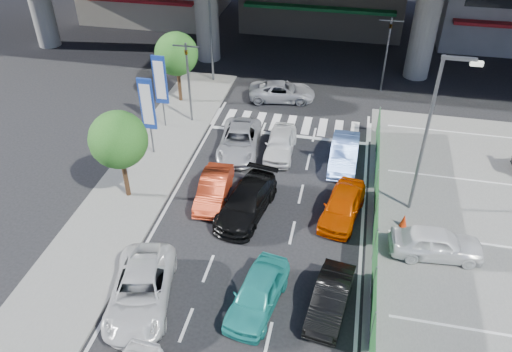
% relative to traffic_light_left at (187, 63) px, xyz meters
% --- Properties ---
extents(ground, '(120.00, 120.00, 0.00)m').
position_rel_traffic_light_left_xyz_m(ground, '(6.20, -12.00, -3.94)').
color(ground, black).
rests_on(ground, ground).
extents(parking_lot, '(12.00, 28.00, 0.06)m').
position_rel_traffic_light_left_xyz_m(parking_lot, '(17.20, -10.00, -3.91)').
color(parking_lot, '#61615E').
rests_on(parking_lot, ground).
extents(sidewalk_left, '(4.00, 30.00, 0.12)m').
position_rel_traffic_light_left_xyz_m(sidewalk_left, '(-0.80, -8.00, -3.88)').
color(sidewalk_left, '#61615E').
rests_on(sidewalk_left, ground).
extents(fence_run, '(0.16, 22.00, 1.80)m').
position_rel_traffic_light_left_xyz_m(fence_run, '(11.50, -11.00, -3.04)').
color(fence_run, '#1B4F23').
rests_on(fence_run, ground).
extents(traffic_light_left, '(1.60, 1.24, 5.20)m').
position_rel_traffic_light_left_xyz_m(traffic_light_left, '(0.00, 0.00, 0.00)').
color(traffic_light_left, '#595B60').
rests_on(traffic_light_left, ground).
extents(traffic_light_right, '(1.60, 1.24, 5.20)m').
position_rel_traffic_light_left_xyz_m(traffic_light_right, '(11.70, 7.00, 0.00)').
color(traffic_light_right, '#595B60').
rests_on(traffic_light_right, ground).
extents(street_lamp_right, '(1.65, 0.22, 8.00)m').
position_rel_traffic_light_left_xyz_m(street_lamp_right, '(13.37, -6.00, 0.83)').
color(street_lamp_right, '#595B60').
rests_on(street_lamp_right, ground).
extents(street_lamp_left, '(1.65, 0.22, 8.00)m').
position_rel_traffic_light_left_xyz_m(street_lamp_left, '(-0.13, 6.00, 0.83)').
color(street_lamp_left, '#595B60').
rests_on(street_lamp_left, ground).
extents(signboard_near, '(0.80, 0.14, 4.70)m').
position_rel_traffic_light_left_xyz_m(signboard_near, '(-1.00, -4.01, -0.87)').
color(signboard_near, '#595B60').
rests_on(signboard_near, ground).
extents(signboard_far, '(0.80, 0.14, 4.70)m').
position_rel_traffic_light_left_xyz_m(signboard_far, '(-1.40, -1.01, -0.87)').
color(signboard_far, '#595B60').
rests_on(signboard_far, ground).
extents(tree_near, '(2.80, 2.80, 4.80)m').
position_rel_traffic_light_left_xyz_m(tree_near, '(-0.80, -8.00, -0.55)').
color(tree_near, '#382314').
rests_on(tree_near, ground).
extents(tree_far, '(2.80, 2.80, 4.80)m').
position_rel_traffic_light_left_xyz_m(tree_far, '(-1.60, 2.50, -0.55)').
color(tree_far, '#382314').
rests_on(tree_far, ground).
extents(sedan_white_mid_left, '(3.30, 5.34, 1.38)m').
position_rel_traffic_light_left_xyz_m(sedan_white_mid_left, '(2.55, -14.30, -3.25)').
color(sedan_white_mid_left, silver).
rests_on(sedan_white_mid_left, ground).
extents(taxi_teal_mid, '(2.28, 4.26, 1.38)m').
position_rel_traffic_light_left_xyz_m(taxi_teal_mid, '(7.09, -13.49, -3.25)').
color(taxi_teal_mid, teal).
rests_on(taxi_teal_mid, ground).
extents(hatch_black_mid_right, '(1.80, 3.86, 1.23)m').
position_rel_traffic_light_left_xyz_m(hatch_black_mid_right, '(9.90, -13.09, -3.32)').
color(hatch_black_mid_right, black).
rests_on(hatch_black_mid_right, ground).
extents(taxi_orange_left, '(1.61, 3.98, 1.29)m').
position_rel_traffic_light_left_xyz_m(taxi_orange_left, '(3.55, -7.30, -3.29)').
color(taxi_orange_left, red).
rests_on(taxi_orange_left, ground).
extents(sedan_black_mid, '(2.68, 5.01, 1.38)m').
position_rel_traffic_light_left_xyz_m(sedan_black_mid, '(5.39, -8.03, -3.25)').
color(sedan_black_mid, black).
rests_on(sedan_black_mid, ground).
extents(taxi_orange_right, '(2.36, 4.28, 1.38)m').
position_rel_traffic_light_left_xyz_m(taxi_orange_right, '(9.96, -7.34, -3.25)').
color(taxi_orange_right, '#BE3B00').
rests_on(taxi_orange_right, ground).
extents(wagon_silver_front_left, '(2.68, 4.96, 1.32)m').
position_rel_traffic_light_left_xyz_m(wagon_silver_front_left, '(3.73, -2.61, -3.28)').
color(wagon_silver_front_left, '#9B9CA3').
rests_on(wagon_silver_front_left, ground).
extents(sedan_white_front_mid, '(1.68, 3.99, 1.35)m').
position_rel_traffic_light_left_xyz_m(sedan_white_front_mid, '(6.10, -2.45, -3.26)').
color(sedan_white_front_mid, silver).
rests_on(sedan_white_front_mid, ground).
extents(kei_truck_front_right, '(1.50, 4.20, 1.38)m').
position_rel_traffic_light_left_xyz_m(kei_truck_front_right, '(9.73, -2.80, -3.25)').
color(kei_truck_front_right, '#577CC9').
rests_on(kei_truck_front_right, ground).
extents(crossing_wagon_silver, '(4.72, 2.68, 1.24)m').
position_rel_traffic_light_left_xyz_m(crossing_wagon_silver, '(5.08, 4.17, -3.32)').
color(crossing_wagon_silver, '#B1B2B9').
rests_on(crossing_wagon_silver, ground).
extents(parked_sedan_white, '(4.12, 1.93, 1.37)m').
position_rel_traffic_light_left_xyz_m(parked_sedan_white, '(14.15, -9.16, -3.19)').
color(parked_sedan_white, white).
rests_on(parked_sedan_white, parking_lot).
extents(traffic_cone, '(0.41, 0.41, 0.69)m').
position_rel_traffic_light_left_xyz_m(traffic_cone, '(12.86, -7.51, -3.53)').
color(traffic_cone, red).
rests_on(traffic_cone, parking_lot).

